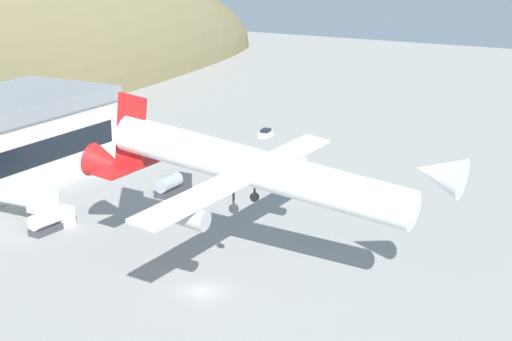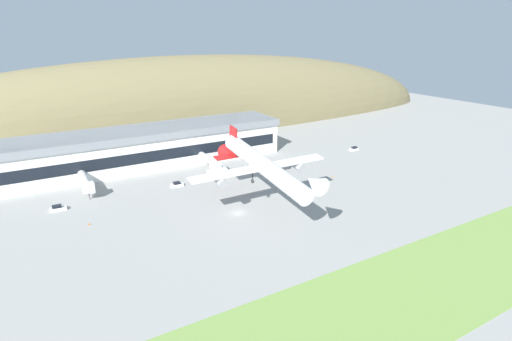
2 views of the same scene
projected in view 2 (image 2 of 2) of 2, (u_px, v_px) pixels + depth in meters
ground_plane at (238, 213)px, 110.59m from camera, size 451.54×451.54×0.00m
grass_strip_foreground at (362, 313)px, 71.35m from camera, size 406.39×25.19×0.08m
hill_backdrop at (193, 125)px, 212.63m from camera, size 332.82×53.70×72.47m
terminal_building at (136, 146)px, 145.57m from camera, size 110.71×21.26×13.92m
jetway_0 at (86, 182)px, 122.11m from camera, size 3.38×15.15×5.43m
jetway_1 at (210, 161)px, 142.20m from camera, size 3.38×14.01×5.43m
cargo_airplane at (262, 166)px, 106.49m from camera, size 40.62×48.97×12.17m
service_car_0 at (58, 208)px, 111.85m from camera, size 4.47×1.74×1.69m
service_car_1 at (177, 184)px, 129.34m from camera, size 4.00×2.02×1.51m
service_car_2 at (354, 149)px, 168.53m from camera, size 4.14×2.16×1.45m
fuel_truck at (217, 172)px, 137.82m from camera, size 7.20×2.74×3.09m
box_truck at (279, 166)px, 144.40m from camera, size 7.59×2.55×3.27m
traffic_cone_0 at (333, 176)px, 137.86m from camera, size 0.52×0.52×0.58m
traffic_cone_1 at (89, 224)px, 103.87m from camera, size 0.52×0.52×0.58m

